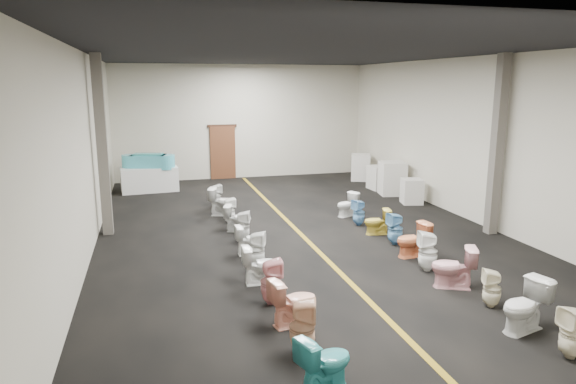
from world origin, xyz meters
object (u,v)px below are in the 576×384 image
at_px(toilet_left_2, 293,302).
at_px(toilet_right_2, 492,288).
at_px(toilet_right_5, 413,240).
at_px(toilet_right_1, 525,306).
at_px(toilet_left_10, 223,202).
at_px(toilet_left_6, 250,240).
at_px(appliance_crate_d, 361,167).
at_px(toilet_right_8, 359,213).
at_px(appliance_crate_c, 380,178).
at_px(toilet_right_7, 377,222).
at_px(toilet_left_7, 243,226).
at_px(toilet_right_4, 428,251).
at_px(toilet_left_8, 238,218).
at_px(display_table, 149,179).
at_px(appliance_crate_b, 392,178).
at_px(toilet_right_6, 395,229).
at_px(toilet_left_11, 216,196).
at_px(toilet_left_1, 302,327).
at_px(toilet_left_3, 271,282).
at_px(toilet_right_3, 453,267).
at_px(toilet_left_9, 229,211).
at_px(toilet_right_9, 347,205).
at_px(toilet_left_0, 325,362).
at_px(appliance_crate_a, 412,191).
at_px(toilet_left_5, 256,250).
at_px(toilet_left_4, 261,265).
at_px(toilet_right_0, 573,333).

relative_size(toilet_left_2, toilet_right_2, 1.16).
bearing_deg(toilet_right_5, toilet_right_1, -6.25).
bearing_deg(toilet_left_10, toilet_left_6, -158.46).
relative_size(appliance_crate_d, toilet_right_8, 1.45).
xyz_separation_m(appliance_crate_c, toilet_right_7, (-2.52, -5.20, -0.09)).
bearing_deg(toilet_left_7, toilet_right_5, -105.58).
distance_m(toilet_left_6, toilet_right_4, 3.86).
relative_size(toilet_left_7, toilet_left_8, 1.08).
height_order(display_table, appliance_crate_b, appliance_crate_b).
bearing_deg(toilet_left_2, toilet_right_6, -56.62).
xyz_separation_m(toilet_left_8, toilet_left_11, (-0.21, 2.78, 0.01)).
xyz_separation_m(toilet_left_1, toilet_left_3, (-0.04, 1.75, -0.00)).
bearing_deg(toilet_left_10, toilet_right_6, -117.11).
distance_m(display_table, toilet_left_1, 12.36).
relative_size(toilet_right_2, toilet_right_3, 0.83).
distance_m(toilet_left_1, toilet_right_1, 3.53).
relative_size(appliance_crate_d, toilet_left_9, 1.47).
bearing_deg(toilet_right_6, toilet_left_11, -147.76).
height_order(toilet_right_1, toilet_right_9, toilet_right_1).
bearing_deg(toilet_right_9, toilet_right_5, -22.73).
bearing_deg(toilet_left_0, appliance_crate_a, -52.81).
height_order(toilet_left_1, toilet_right_5, toilet_left_1).
relative_size(toilet_left_9, toilet_left_10, 0.86).
bearing_deg(toilet_right_1, appliance_crate_a, 147.83).
distance_m(toilet_left_2, toilet_right_6, 4.83).
bearing_deg(toilet_left_6, toilet_right_3, -132.57).
relative_size(toilet_left_5, toilet_right_7, 1.17).
bearing_deg(toilet_right_2, toilet_right_5, -158.47).
bearing_deg(toilet_right_7, toilet_left_11, -129.25).
distance_m(appliance_crate_c, appliance_crate_d, 1.81).
bearing_deg(toilet_left_0, toilet_left_11, -18.25).
bearing_deg(toilet_left_1, toilet_left_9, 17.18).
height_order(toilet_left_4, toilet_left_9, toilet_left_4).
bearing_deg(toilet_left_4, toilet_right_0, -134.22).
xyz_separation_m(toilet_left_10, toilet_right_0, (3.59, -9.19, -0.02)).
distance_m(appliance_crate_d, toilet_left_2, 12.73).
bearing_deg(toilet_right_1, toilet_left_6, -159.30).
bearing_deg(display_table, appliance_crate_b, -19.02).
bearing_deg(display_table, toilet_left_0, -81.11).
height_order(toilet_left_0, toilet_left_9, toilet_left_0).
xyz_separation_m(toilet_left_11, toilet_right_0, (3.66, -10.22, 0.02)).
bearing_deg(toilet_left_8, toilet_left_3, -162.06).
xyz_separation_m(toilet_left_5, toilet_right_4, (3.34, -1.11, 0.03)).
xyz_separation_m(display_table, toilet_right_2, (5.62, -11.55, -0.09)).
bearing_deg(toilet_right_0, toilet_left_11, -165.13).
bearing_deg(toilet_right_9, toilet_right_7, -22.25).
bearing_deg(appliance_crate_b, toilet_left_0, -120.36).
relative_size(appliance_crate_d, toilet_left_11, 1.44).
xyz_separation_m(appliance_crate_a, toilet_right_4, (-2.64, -5.53, 0.02)).
bearing_deg(display_table, toilet_right_5, -57.65).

